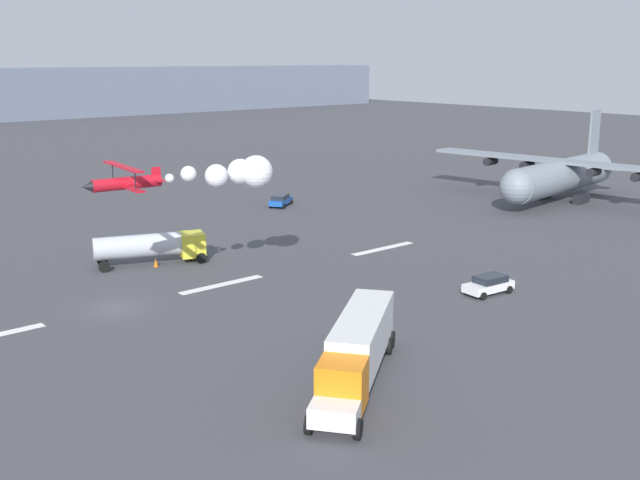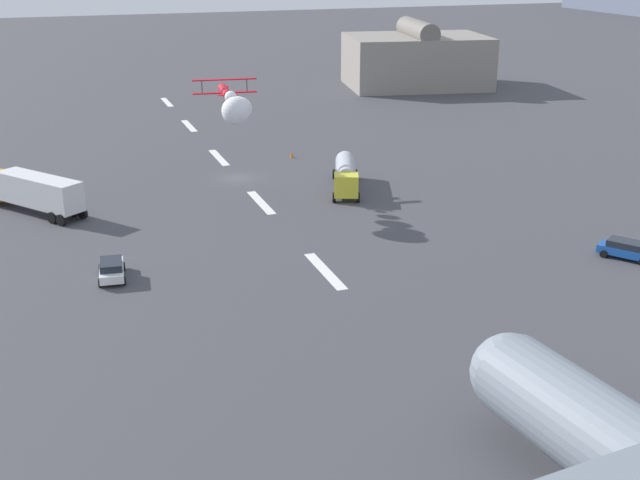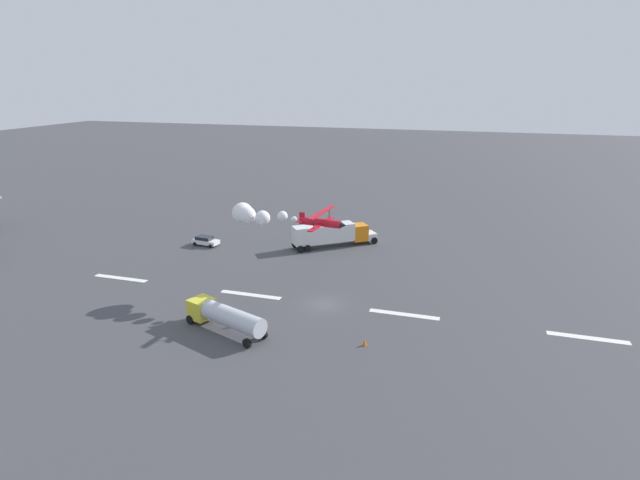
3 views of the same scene
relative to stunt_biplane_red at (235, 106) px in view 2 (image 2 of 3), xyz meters
name	(u,v)px [view 2 (image 2 of 3)]	position (x,y,z in m)	size (l,w,h in m)	color
ground_plane	(238,178)	(-8.89, 2.12, -9.75)	(440.00, 440.00, 0.00)	#424247
runway_stripe_0	(167,102)	(-56.72, 2.12, -9.74)	(8.00, 0.90, 0.01)	white
runway_stripe_1	(189,126)	(-37.59, 2.12, -9.74)	(8.00, 0.90, 0.01)	white
runway_stripe_2	(219,158)	(-18.46, 2.12, -9.74)	(8.00, 0.90, 0.01)	white
runway_stripe_3	(261,202)	(0.67, 2.12, -9.74)	(8.00, 0.90, 0.01)	white
runway_stripe_4	(325,271)	(19.80, 2.12, -9.74)	(8.00, 0.90, 0.01)	white
stunt_biplane_red	(235,106)	(0.00, 0.00, 0.00)	(15.15, 6.78, 2.64)	red
semi_truck_orange	(30,190)	(-3.83, -19.51, -7.63)	(12.72, 10.54, 3.70)	silver
fuel_tanker_truck	(346,174)	(-0.74, 11.70, -7.99)	(10.24, 5.90, 2.90)	yellow
followme_car_yellow	(112,269)	(15.84, -13.96, -8.93)	(4.44, 2.37, 1.52)	white
airport_staff_sedan	(626,249)	(25.38, 26.40, -8.93)	(4.71, 4.02, 1.52)	#194CA5
hangar_building	(416,60)	(-57.39, 46.75, -5.01)	(20.67, 26.53, 11.60)	gray
traffic_cone_near	(292,154)	(-15.63, 10.45, -9.37)	(0.44, 0.44, 0.75)	orange
traffic_cone_far	(337,187)	(-0.86, 10.78, -9.37)	(0.44, 0.44, 0.75)	orange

